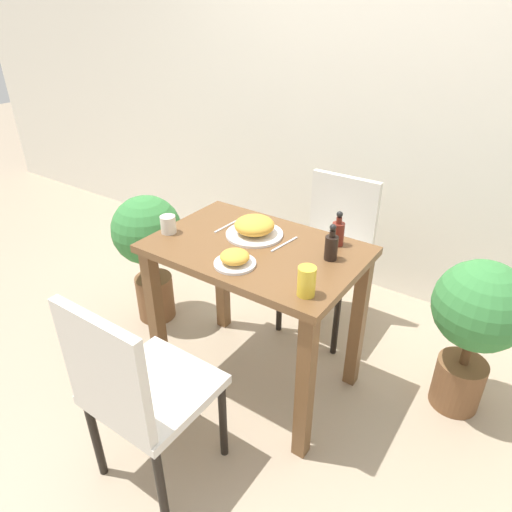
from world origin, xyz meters
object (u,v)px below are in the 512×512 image
(food_plate, at_px, (254,227))
(side_plate, at_px, (235,259))
(drink_cup, at_px, (168,224))
(potted_plant_right, at_px, (476,320))
(juice_glass, at_px, (307,281))
(chair_far, at_px, (332,247))
(chair_near, at_px, (137,388))
(condiment_bottle, at_px, (338,232))
(potted_plant_left, at_px, (148,243))
(sauce_bottle, at_px, (331,246))

(food_plate, relative_size, side_plate, 1.51)
(drink_cup, xyz_separation_m, potted_plant_right, (1.30, 0.53, -0.32))
(potted_plant_right, bearing_deg, juice_glass, -130.54)
(food_plate, distance_m, juice_glass, 0.52)
(chair_far, distance_m, side_plate, 0.90)
(chair_near, xyz_separation_m, condiment_bottle, (0.32, 0.93, 0.34))
(chair_far, bearing_deg, chair_near, -94.14)
(condiment_bottle, relative_size, potted_plant_right, 0.20)
(potted_plant_left, bearing_deg, sauce_bottle, -0.56)
(drink_cup, relative_size, potted_plant_left, 0.10)
(food_plate, bearing_deg, juice_glass, -33.89)
(side_plate, height_order, juice_glass, juice_glass)
(juice_glass, relative_size, sauce_bottle, 0.72)
(food_plate, bearing_deg, chair_near, -87.72)
(condiment_bottle, height_order, potted_plant_left, condiment_bottle)
(chair_far, bearing_deg, condiment_bottle, -63.80)
(chair_near, relative_size, chair_far, 1.00)
(chair_far, bearing_deg, drink_cup, -121.30)
(chair_near, distance_m, food_plate, 0.86)
(condiment_bottle, distance_m, potted_plant_left, 1.15)
(potted_plant_right, bearing_deg, side_plate, -145.85)
(side_plate, height_order, potted_plant_right, side_plate)
(side_plate, height_order, sauce_bottle, sauce_bottle)
(chair_far, distance_m, condiment_bottle, 0.61)
(juice_glass, xyz_separation_m, sauce_bottle, (-0.04, 0.29, 0.00))
(potted_plant_left, bearing_deg, chair_near, -46.00)
(juice_glass, distance_m, potted_plant_left, 1.26)
(chair_far, height_order, potted_plant_right, chair_far)
(potted_plant_right, bearing_deg, drink_cup, -157.93)
(drink_cup, height_order, sauce_bottle, sauce_bottle)
(chair_near, relative_size, potted_plant_right, 1.14)
(side_plate, bearing_deg, sauce_bottle, 41.45)
(chair_near, bearing_deg, juice_glass, -128.23)
(chair_near, bearing_deg, chair_far, -94.14)
(drink_cup, height_order, potted_plant_left, drink_cup)
(food_plate, height_order, side_plate, food_plate)
(food_plate, bearing_deg, potted_plant_left, 179.15)
(chair_near, xyz_separation_m, food_plate, (-0.03, 0.80, 0.32))
(side_plate, height_order, condiment_bottle, condiment_bottle)
(chair_near, height_order, juice_glass, juice_glass)
(side_plate, bearing_deg, chair_far, 86.95)
(sauce_bottle, bearing_deg, chair_far, 113.64)
(potted_plant_left, distance_m, potted_plant_right, 1.73)
(chair_near, xyz_separation_m, sauce_bottle, (0.35, 0.80, 0.34))
(side_plate, relative_size, sauce_bottle, 1.09)
(side_plate, distance_m, condiment_bottle, 0.48)
(chair_far, bearing_deg, sauce_bottle, -66.36)
(juice_glass, bearing_deg, potted_plant_right, 49.46)
(side_plate, distance_m, sauce_bottle, 0.40)
(chair_near, bearing_deg, potted_plant_right, -129.52)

